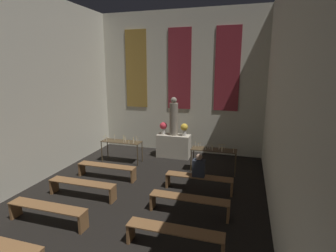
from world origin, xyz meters
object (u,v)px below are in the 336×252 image
(flower_vase_left, at_px, (163,127))
(statue, at_px, (174,118))
(pew_second_right, at_px, (175,234))
(candle_rack_left, at_px, (122,143))
(pew_third_right, at_px, (189,202))
(pew_back_left, at_px, (107,169))
(person_seated, at_px, (199,167))
(flower_vase_right, at_px, (184,128))
(pew_second_left, at_px, (47,211))
(altar, at_px, (174,146))
(pew_back_right, at_px, (199,180))
(candle_rack_right, at_px, (214,152))
(pew_third_left, at_px, (82,186))

(flower_vase_left, bearing_deg, statue, -0.00)
(pew_second_right, bearing_deg, candle_rack_left, 127.58)
(pew_third_right, bearing_deg, pew_back_left, 156.17)
(person_seated, bearing_deg, flower_vase_right, 111.97)
(person_seated, bearing_deg, pew_second_left, -138.44)
(altar, xyz_separation_m, person_seated, (1.55, -2.74, 0.29))
(pew_third_right, height_order, pew_back_right, same)
(pew_second_right, xyz_separation_m, person_seated, (-0.01, 2.75, 0.42))
(pew_second_right, bearing_deg, pew_second_left, 180.00)
(altar, height_order, candle_rack_right, candle_rack_right)
(pew_third_left, xyz_separation_m, person_seated, (3.10, 1.38, 0.42))
(statue, distance_m, flower_vase_right, 0.61)
(flower_vase_left, relative_size, flower_vase_right, 1.00)
(candle_rack_right, distance_m, pew_third_right, 3.00)
(pew_second_right, bearing_deg, pew_third_left, 156.17)
(pew_third_right, bearing_deg, pew_second_left, -156.17)
(pew_back_left, bearing_deg, flower_vase_left, 67.83)
(pew_second_right, distance_m, pew_back_right, 2.75)
(altar, distance_m, pew_second_right, 5.71)
(candle_rack_right, bearing_deg, pew_back_right, -98.20)
(statue, height_order, pew_third_left, statue)
(flower_vase_left, relative_size, candle_rack_right, 0.32)
(flower_vase_right, bearing_deg, person_seated, -68.03)
(statue, xyz_separation_m, person_seated, (1.55, -2.74, -0.90))
(statue, bearing_deg, candle_rack_right, -32.75)
(flower_vase_left, distance_m, pew_third_right, 4.67)
(pew_back_left, bearing_deg, pew_second_left, -90.00)
(altar, bearing_deg, pew_second_right, -74.16)
(flower_vase_left, bearing_deg, pew_back_left, -112.17)
(statue, xyz_separation_m, pew_third_left, (-1.56, -4.12, -1.33))
(statue, relative_size, person_seated, 2.23)
(candle_rack_left, distance_m, candle_rack_right, 3.57)
(candle_rack_left, distance_m, pew_second_right, 5.49)
(statue, bearing_deg, pew_second_left, -105.84)
(pew_third_right, xyz_separation_m, pew_back_right, (0.00, 1.38, 0.00))
(statue, relative_size, pew_back_left, 0.77)
(flower_vase_left, bearing_deg, pew_back_right, -53.87)
(pew_back_left, bearing_deg, flower_vase_right, 53.87)
(flower_vase_left, bearing_deg, pew_second_left, -101.49)
(statue, bearing_deg, flower_vase_left, 180.00)
(pew_second_right, distance_m, pew_third_left, 3.41)
(statue, distance_m, flower_vase_left, 0.61)
(candle_rack_right, distance_m, pew_second_left, 5.50)
(candle_rack_right, distance_m, person_seated, 1.61)
(candle_rack_left, bearing_deg, flower_vase_left, 40.65)
(pew_second_right, xyz_separation_m, pew_third_right, (0.00, 1.38, 0.00))
(person_seated, bearing_deg, candle_rack_left, 154.50)
(candle_rack_left, height_order, pew_back_right, candle_rack_left)
(statue, relative_size, pew_third_left, 0.77)
(pew_third_right, bearing_deg, flower_vase_right, 105.18)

